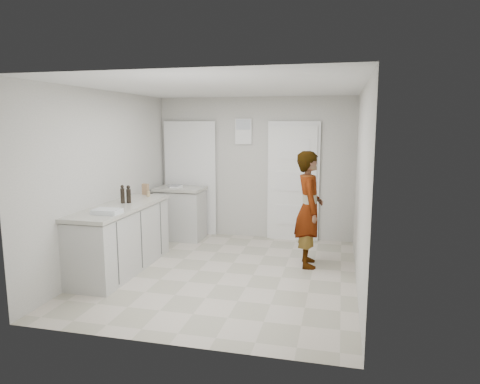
% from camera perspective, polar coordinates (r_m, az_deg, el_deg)
% --- Properties ---
extents(ground, '(4.00, 4.00, 0.00)m').
position_cam_1_polar(ground, '(6.02, -1.95, -10.71)').
color(ground, '#A6A18B').
rests_on(ground, ground).
extents(room_shell, '(4.00, 4.00, 4.00)m').
position_cam_1_polar(room_shell, '(7.66, 0.60, 1.51)').
color(room_shell, '#AFAEA6').
rests_on(room_shell, ground).
extents(main_counter, '(0.64, 1.96, 0.93)m').
position_cam_1_polar(main_counter, '(6.24, -15.50, -6.20)').
color(main_counter, silver).
rests_on(main_counter, ground).
extents(side_counter, '(0.84, 0.61, 0.93)m').
position_cam_1_polar(side_counter, '(7.70, -7.92, -3.05)').
color(side_counter, silver).
rests_on(side_counter, ground).
extents(person, '(0.50, 0.67, 1.66)m').
position_cam_1_polar(person, '(6.18, 9.18, -2.28)').
color(person, silver).
rests_on(person, ground).
extents(cake_mix_box, '(0.11, 0.07, 0.17)m').
position_cam_1_polar(cake_mix_box, '(6.93, -12.49, 0.36)').
color(cake_mix_box, '#8F6A47').
rests_on(cake_mix_box, main_counter).
extents(spice_jar, '(0.05, 0.05, 0.08)m').
position_cam_1_polar(spice_jar, '(6.75, -12.13, -0.24)').
color(spice_jar, tan).
rests_on(spice_jar, main_counter).
extents(oil_cruet_a, '(0.06, 0.06, 0.25)m').
position_cam_1_polar(oil_cruet_a, '(6.26, -14.64, -0.32)').
color(oil_cruet_a, black).
rests_on(oil_cruet_a, main_counter).
extents(oil_cruet_b, '(0.06, 0.06, 0.26)m').
position_cam_1_polar(oil_cruet_b, '(6.26, -15.40, -0.31)').
color(oil_cruet_b, black).
rests_on(oil_cruet_b, main_counter).
extents(baking_dish, '(0.34, 0.24, 0.06)m').
position_cam_1_polar(baking_dish, '(5.60, -17.30, -2.51)').
color(baking_dish, silver).
rests_on(baking_dish, main_counter).
extents(egg_bowl, '(0.12, 0.12, 0.05)m').
position_cam_1_polar(egg_bowl, '(5.63, -18.55, -2.56)').
color(egg_bowl, silver).
rests_on(egg_bowl, main_counter).
extents(papers, '(0.32, 0.35, 0.01)m').
position_cam_1_polar(papers, '(7.69, -8.49, 0.71)').
color(papers, white).
rests_on(papers, side_counter).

